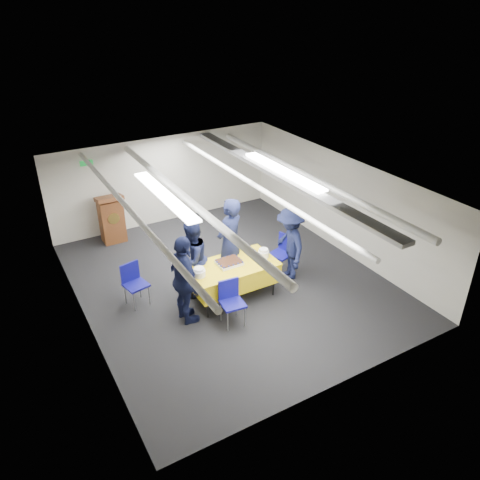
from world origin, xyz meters
name	(u,v)px	position (x,y,z in m)	size (l,w,h in m)	color
ground	(229,281)	(0.00, 0.00, 0.00)	(7.00, 7.00, 0.00)	black
room_shell	(222,196)	(0.09, 0.41, 1.81)	(6.00, 7.00, 2.30)	beige
serving_table	(233,274)	(-0.21, -0.56, 0.56)	(1.74, 0.95, 0.77)	black
sheet_cake	(229,262)	(-0.26, -0.51, 0.81)	(0.49, 0.38, 0.09)	white
plate_stack_left	(199,272)	(-0.96, -0.61, 0.85)	(0.24, 0.24, 0.18)	white
plate_stack_right	(264,253)	(0.48, -0.61, 0.85)	(0.22, 0.22, 0.18)	white
podium	(112,218)	(-1.60, 3.05, 0.61)	(0.62, 0.53, 1.25)	brown
chair_near	(231,298)	(-0.63, -1.23, 0.53)	(0.46, 0.46, 0.87)	gray
chair_right	(283,250)	(1.24, -0.22, 0.53)	(0.53, 0.53, 0.87)	gray
chair_left	(133,280)	(-2.00, 0.25, 0.53)	(0.50, 0.50, 0.87)	gray
sailor_a	(230,243)	(-0.03, -0.10, 0.98)	(0.72, 0.47, 1.96)	black
sailor_b	(192,260)	(-0.86, -0.06, 0.81)	(0.79, 0.62, 1.63)	black
sailor_c	(184,281)	(-1.34, -0.79, 0.89)	(1.04, 0.43, 1.78)	black
sailor_d	(290,244)	(1.19, -0.51, 0.82)	(1.06, 0.61, 1.64)	black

